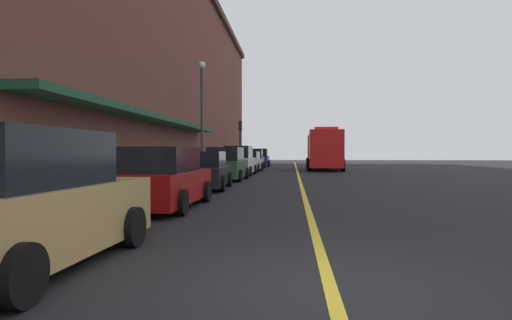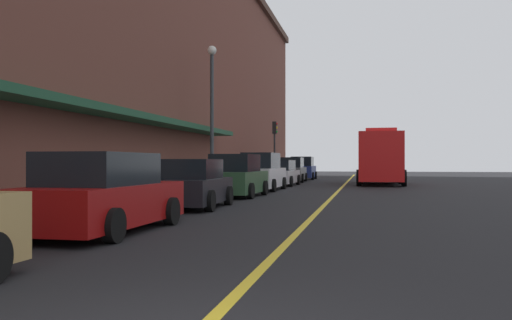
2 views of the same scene
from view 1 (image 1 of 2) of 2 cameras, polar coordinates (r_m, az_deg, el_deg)
name	(u,v)px [view 1 (image 1 of 2)]	position (r m, az deg, el deg)	size (l,w,h in m)	color
ground_plane	(298,174)	(29.91, 5.51, -1.89)	(112.00, 112.00, 0.00)	black
sidewalk_left	(208,173)	(30.46, -6.24, -1.69)	(2.40, 70.00, 0.15)	#9E9B93
lane_center_stripe	(298,174)	(29.91, 5.51, -1.88)	(0.16, 70.00, 0.01)	gold
brick_building_left	(87,63)	(32.61, -21.10, 11.70)	(15.04, 64.00, 15.18)	brown
parked_car_0	(24,205)	(6.38, -28.01, -5.15)	(2.05, 4.49, 1.80)	#A5844C
parked_car_1	(162,179)	(12.09, -12.17, -2.49)	(2.04, 4.70, 1.65)	maroon
parked_car_2	(204,171)	(18.02, -6.84, -1.47)	(2.14, 4.19, 1.54)	black
parked_car_3	(226,165)	(23.62, -3.91, -0.64)	(2.15, 4.22, 1.78)	#2D5133
parked_car_4	(239,162)	(28.84, -2.18, -0.22)	(2.00, 4.91, 1.92)	silver
parked_car_5	(248,162)	(34.59, -1.06, -0.26)	(2.21, 4.68, 1.57)	silver
parked_car_6	(254,160)	(40.69, -0.30, 0.06)	(2.08, 4.58, 1.79)	#595B60
parked_car_7	(260,158)	(47.00, 0.48, 0.25)	(2.13, 4.54, 1.90)	navy
fire_truck	(324,150)	(38.04, 8.82, 1.24)	(3.05, 9.36, 3.49)	red
parking_meter_0	(224,158)	(31.82, -4.21, 0.20)	(0.14, 0.18, 1.33)	#4C4C51
parking_meter_1	(161,164)	(16.82, -12.32, -0.54)	(0.14, 0.18, 1.33)	#4C4C51
parking_meter_2	(2,179)	(8.62, -30.16, -2.12)	(0.14, 0.18, 1.33)	#4C4C51
street_lamp_left	(202,105)	(27.32, -7.05, 7.08)	(0.44, 0.44, 6.94)	#33383D
traffic_light_near	(240,135)	(41.37, -2.07, 3.29)	(0.38, 0.36, 4.30)	#232326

